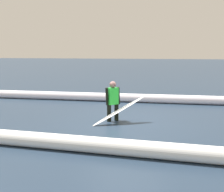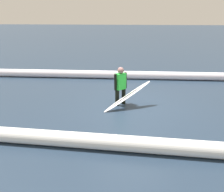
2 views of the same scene
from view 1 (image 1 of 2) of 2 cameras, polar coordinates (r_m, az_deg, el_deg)
name	(u,v)px [view 1 (image 1 of 2)]	position (r m, az deg, el deg)	size (l,w,h in m)	color
ground_plane	(127,122)	(9.48, 2.98, -5.14)	(164.88, 164.88, 0.00)	#233346
surfer	(113,99)	(9.40, 0.16, -0.64)	(0.41, 0.48, 1.34)	black
surfboard	(119,111)	(9.11, 1.39, -3.00)	(1.61, 1.21, 0.87)	white
wave_crest_foreground	(112,97)	(13.20, -0.04, -0.26)	(0.39, 0.39, 14.50)	white
wave_crest_midground	(172,151)	(6.30, 11.86, -10.84)	(0.38, 0.38, 25.45)	white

